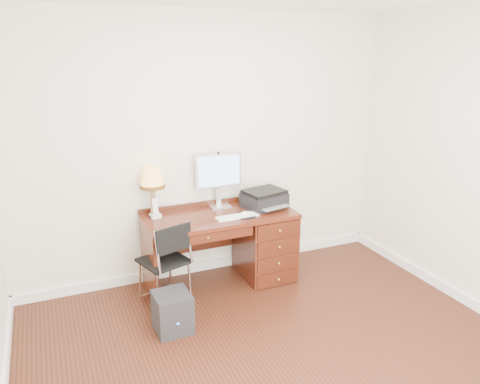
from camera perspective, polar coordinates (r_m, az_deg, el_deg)
name	(u,v)px	position (r m, az deg, el deg)	size (l,w,h in m)	color
ground	(285,361)	(3.89, 5.45, -19.85)	(4.00, 4.00, 0.00)	black
room_shell	(251,315)	(4.32, 1.37, -14.75)	(4.00, 4.00, 4.00)	silver
desk	(249,240)	(4.90, 1.10, -5.93)	(1.50, 0.67, 0.75)	#531F11
monitor	(219,174)	(4.79, -2.61, 2.24)	(0.48, 0.15, 0.56)	silver
keyboard	(237,216)	(4.57, -0.34, -2.99)	(0.43, 0.12, 0.02)	white
mouse_pad	(245,215)	(4.61, 0.65, -2.76)	(0.22, 0.22, 0.04)	black
printer	(264,199)	(4.84, 2.96, -0.82)	(0.47, 0.40, 0.18)	black
leg_lamp	(152,181)	(4.55, -10.67, 1.37)	(0.25, 0.25, 0.50)	black
phone	(155,212)	(4.62, -10.30, -2.42)	(0.11, 0.11, 0.20)	white
pen_cup	(248,202)	(4.89, 0.96, -1.20)	(0.07, 0.07, 0.09)	black
chair	(165,257)	(4.36, -9.11, -7.84)	(0.50, 0.50, 0.84)	black
equipment_box	(173,312)	(4.16, -8.23, -14.28)	(0.30, 0.30, 0.35)	black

